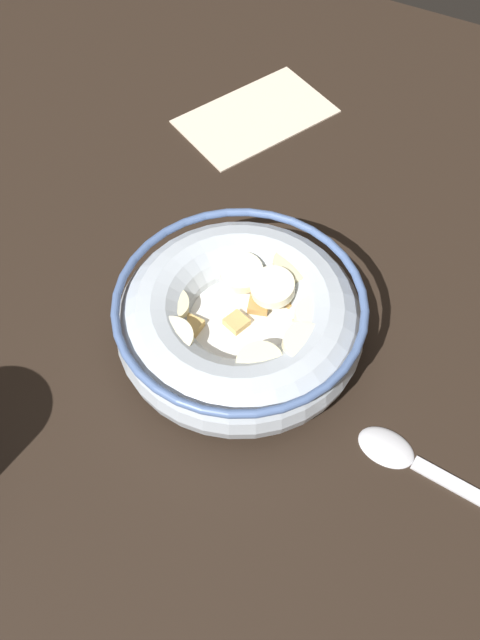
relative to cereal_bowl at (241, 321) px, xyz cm
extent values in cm
cube|color=black|center=(-0.01, 0.04, -3.86)|extent=(93.77, 93.77, 2.00)
cylinder|color=#B2BCC6|center=(-0.01, 0.04, -2.56)|extent=(9.58, 9.58, 0.60)
torus|color=#B2BCC6|center=(-0.01, 0.04, -0.23)|extent=(17.42, 17.42, 5.27)
torus|color=#4C6699|center=(-0.01, 0.04, 2.10)|extent=(17.50, 17.50, 0.60)
cylinder|color=white|center=(-0.01, 0.04, 0.08)|extent=(14.26, 14.26, 0.40)
cube|color=tan|center=(-2.23, 2.68, 0.53)|extent=(1.49, 1.50, 0.67)
cube|color=tan|center=(0.99, -4.36, 0.63)|extent=(1.95, 1.96, 0.73)
cube|color=#AD7F42|center=(-4.43, -1.04, 0.62)|extent=(1.87, 1.91, 0.81)
cube|color=#AD7F42|center=(1.42, -0.71, 0.71)|extent=(1.80, 1.76, 0.77)
cube|color=#AD7F42|center=(4.77, -2.53, 0.76)|extent=(1.98, 1.97, 0.69)
cube|color=#AD7F42|center=(-1.06, -5.54, 0.61)|extent=(1.90, 1.93, 0.79)
cube|color=#AD7F42|center=(-4.87, 2.10, 0.51)|extent=(1.75, 1.73, 0.71)
cube|color=tan|center=(-0.54, -0.20, 0.52)|extent=(1.82, 1.80, 0.68)
cube|color=#AD7F42|center=(3.07, 0.72, 0.53)|extent=(1.55, 1.55, 0.64)
cube|color=tan|center=(-4.22, -4.77, 0.76)|extent=(2.03, 2.04, 0.83)
cube|color=tan|center=(-0.19, 4.87, 0.56)|extent=(1.67, 1.62, 0.78)
cube|color=tan|center=(5.17, 0.68, 0.67)|extent=(1.92, 1.91, 0.67)
cube|color=#B78947|center=(-2.79, -3.60, 0.62)|extent=(1.98, 1.99, 0.74)
cube|color=tan|center=(3.06, -0.94, 0.72)|extent=(2.00, 2.00, 0.70)
cube|color=tan|center=(4.88, 4.00, 0.68)|extent=(2.02, 2.02, 0.75)
cube|color=#AD7F42|center=(3.01, -2.60, 0.55)|extent=(1.71, 1.72, 0.66)
cylinder|color=#F9EFC6|center=(-0.90, -5.25, 1.87)|extent=(3.60, 3.64, 1.11)
cylinder|color=beige|center=(4.91, -1.75, 1.73)|extent=(3.48, 3.49, 1.26)
cylinder|color=beige|center=(-1.95, 4.74, 1.34)|extent=(4.37, 4.39, 1.09)
cylinder|color=#F9EFC6|center=(2.70, 1.34, 1.71)|extent=(3.32, 3.28, 1.31)
cylinder|color=#F9EFC6|center=(2.40, -1.27, 1.89)|extent=(4.19, 4.17, 1.45)
cylinder|color=#F9EFC6|center=(-4.40, 2.97, 1.64)|extent=(3.26, 3.24, 0.96)
cylinder|color=beige|center=(-3.49, -3.20, 1.64)|extent=(4.24, 4.20, 1.20)
cylinder|color=#F9EFC6|center=(1.68, -4.99, 1.76)|extent=(4.29, 4.29, 0.90)
ellipsoid|color=silver|center=(-2.96, -12.44, -2.46)|extent=(3.05, 4.20, 0.80)
cube|color=silver|center=(-3.60, -19.01, -2.68)|extent=(1.89, 9.29, 0.36)
cube|color=beige|center=(23.08, 10.22, -2.71)|extent=(16.02, 13.59, 0.30)
camera|label=1|loc=(-26.34, -13.46, 42.22)|focal=41.33mm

